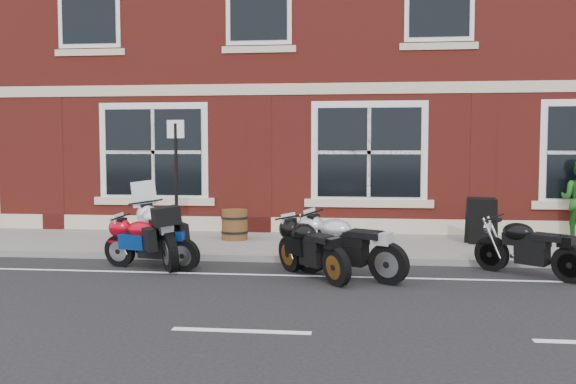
% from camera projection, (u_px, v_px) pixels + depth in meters
% --- Properties ---
extents(ground, '(80.00, 80.00, 0.00)m').
position_uv_depth(ground, '(276.00, 278.00, 10.25)').
color(ground, black).
rests_on(ground, ground).
extents(sidewalk, '(30.00, 3.00, 0.12)m').
position_uv_depth(sidewalk, '(296.00, 246.00, 13.21)').
color(sidewalk, slate).
rests_on(sidewalk, ground).
extents(kerb, '(30.00, 0.16, 0.12)m').
position_uv_depth(kerb, '(287.00, 259.00, 11.65)').
color(kerb, slate).
rests_on(kerb, ground).
extents(pub_building, '(24.00, 12.00, 12.00)m').
position_uv_depth(pub_building, '(320.00, 23.00, 20.23)').
color(pub_building, maroon).
rests_on(pub_building, ground).
extents(moto_touring_silver, '(1.27, 1.98, 1.46)m').
position_uv_depth(moto_touring_silver, '(160.00, 231.00, 11.44)').
color(moto_touring_silver, black).
rests_on(moto_touring_silver, ground).
extents(moto_sport_red, '(1.81, 0.57, 0.83)m').
position_uv_depth(moto_sport_red, '(150.00, 241.00, 10.99)').
color(moto_sport_red, black).
rests_on(moto_sport_red, ground).
extents(moto_sport_black, '(1.27, 1.62, 0.87)m').
position_uv_depth(moto_sport_black, '(313.00, 247.00, 10.21)').
color(moto_sport_black, black).
rests_on(moto_sport_black, ground).
extents(moto_sport_silver, '(1.88, 1.20, 0.95)m').
position_uv_depth(moto_sport_silver, '(346.00, 244.00, 10.19)').
color(moto_sport_silver, black).
rests_on(moto_sport_silver, ground).
extents(moto_naked_black, '(1.54, 1.35, 0.87)m').
position_uv_depth(moto_naked_black, '(528.00, 246.00, 10.33)').
color(moto_naked_black, black).
rests_on(moto_naked_black, ground).
extents(a_board_sign, '(0.67, 0.55, 0.96)m').
position_uv_depth(a_board_sign, '(481.00, 221.00, 12.91)').
color(a_board_sign, black).
rests_on(a_board_sign, sidewalk).
extents(barrel_planter, '(0.58, 0.58, 0.64)m').
position_uv_depth(barrel_planter, '(235.00, 225.00, 13.63)').
color(barrel_planter, '#443312').
rests_on(barrel_planter, sidewalk).
extents(parking_sign, '(0.35, 0.07, 2.50)m').
position_uv_depth(parking_sign, '(176.00, 174.00, 12.58)').
color(parking_sign, black).
rests_on(parking_sign, sidewalk).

